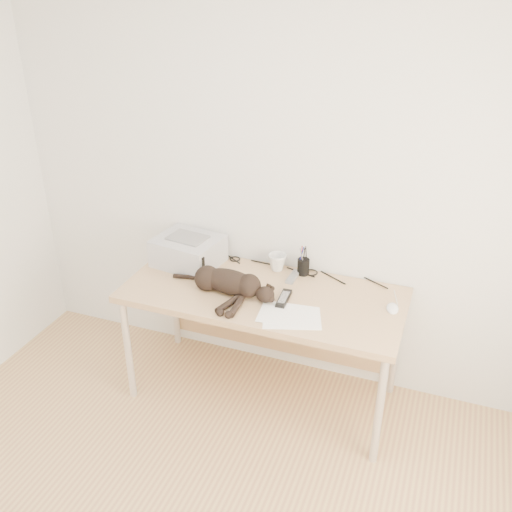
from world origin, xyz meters
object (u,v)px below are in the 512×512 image
at_px(desk, 268,304).
at_px(pen_cup, 303,266).
at_px(mouse, 393,306).
at_px(printer, 188,251).
at_px(mug, 277,262).
at_px(cat, 226,283).

height_order(desk, pen_cup, pen_cup).
relative_size(desk, mouse, 14.28).
bearing_deg(mouse, printer, 165.47).
distance_m(desk, pen_cup, 0.31).
height_order(pen_cup, mouse, pen_cup).
relative_size(printer, mug, 3.81).
bearing_deg(pen_cup, cat, -133.81).
bearing_deg(cat, pen_cup, 50.85).
distance_m(mug, mouse, 0.76).
bearing_deg(printer, pen_cup, 9.23).
height_order(mug, pen_cup, pen_cup).
xyz_separation_m(printer, pen_cup, (0.71, 0.12, -0.04)).
distance_m(printer, pen_cup, 0.72).
bearing_deg(mug, desk, -87.31).
bearing_deg(desk, mug, 92.69).
distance_m(printer, cat, 0.44).
bearing_deg(pen_cup, mouse, -20.28).
bearing_deg(pen_cup, printer, -170.77).
distance_m(desk, printer, 0.60).
distance_m(pen_cup, mouse, 0.60).
bearing_deg(cat, desk, 44.97).
bearing_deg(mug, pen_cup, 1.77).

